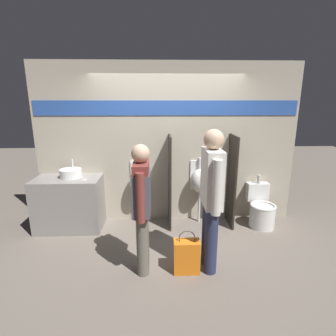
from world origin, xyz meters
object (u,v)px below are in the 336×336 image
at_px(urinal_near_counter, 139,181).
at_px(person_with_lanyard, 211,196).
at_px(person_in_vest, 142,201).
at_px(sink_basin, 71,173).
at_px(cell_phone, 85,180).
at_px(shopping_bag, 187,256).
at_px(urinal_far, 200,181).
at_px(toilet, 261,210).

distance_m(urinal_near_counter, person_with_lanyard, 1.65).
bearing_deg(person_in_vest, sink_basin, 44.30).
xyz_separation_m(cell_phone, person_with_lanyard, (1.79, -1.05, 0.11)).
relative_size(sink_basin, shopping_bag, 0.62).
bearing_deg(person_with_lanyard, shopping_bag, 103.53).
relative_size(urinal_far, person_with_lanyard, 0.64).
height_order(urinal_far, person_with_lanyard, person_with_lanyard).
height_order(cell_phone, urinal_far, urinal_far).
bearing_deg(shopping_bag, person_in_vest, 174.49).
xyz_separation_m(person_with_lanyard, shopping_bag, (-0.29, -0.07, -0.76)).
bearing_deg(urinal_far, urinal_near_counter, 180.00).
bearing_deg(toilet, person_in_vest, -149.03).
bearing_deg(person_in_vest, toilet, -59.19).
bearing_deg(sink_basin, person_with_lanyard, -30.90).
relative_size(cell_phone, urinal_far, 0.12).
height_order(sink_basin, shopping_bag, sink_basin).
bearing_deg(toilet, sink_basin, 178.45).
distance_m(sink_basin, cell_phone, 0.33).
distance_m(urinal_far, shopping_bag, 1.54).
distance_m(person_with_lanyard, shopping_bag, 0.82).
xyz_separation_m(cell_phone, shopping_bag, (1.50, -1.12, -0.66)).
distance_m(urinal_near_counter, shopping_bag, 1.64).
distance_m(urinal_far, toilet, 1.16).
bearing_deg(person_in_vest, person_with_lanyard, -88.77).
bearing_deg(toilet, person_with_lanyard, -134.17).
xyz_separation_m(urinal_near_counter, shopping_bag, (0.67, -1.40, -0.54)).
distance_m(toilet, shopping_bag, 1.86).
bearing_deg(sink_basin, shopping_bag, -36.41).
bearing_deg(urinal_near_counter, sink_basin, -174.90).
distance_m(toilet, person_in_vest, 2.36).
bearing_deg(toilet, urinal_near_counter, 174.93).
bearing_deg(person_with_lanyard, cell_phone, 59.17).
relative_size(person_with_lanyard, shopping_bag, 3.15).
xyz_separation_m(toilet, shopping_bag, (-1.40, -1.22, -0.06)).
distance_m(cell_phone, shopping_bag, 1.98).
bearing_deg(shopping_bag, person_with_lanyard, 13.95).
relative_size(cell_phone, toilet, 0.17).
height_order(urinal_near_counter, person_with_lanyard, person_with_lanyard).
relative_size(urinal_near_counter, toilet, 1.36).
relative_size(toilet, shopping_bag, 1.48).
xyz_separation_m(person_in_vest, shopping_bag, (0.54, -0.05, -0.72)).
relative_size(cell_phone, person_with_lanyard, 0.08).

